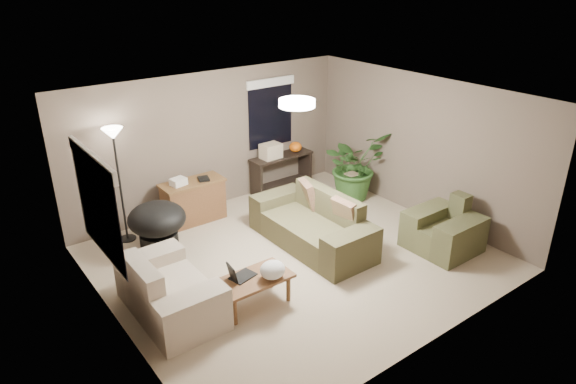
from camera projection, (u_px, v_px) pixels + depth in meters
room_shell at (296, 184)px, 7.43m from camera, size 5.50×5.50×5.50m
main_sofa at (313, 227)px, 8.24m from camera, size 0.95×2.20×0.85m
throw_pillows at (326, 203)px, 8.24m from camera, size 0.37×1.38×0.47m
loveseat at (168, 293)px, 6.58m from camera, size 0.90×1.60×0.85m
armchair at (444, 231)px, 8.11m from camera, size 0.95×1.00×0.85m
coffee_table at (254, 282)px, 6.71m from camera, size 1.00×0.55×0.42m
laptop at (238, 275)px, 6.64m from camera, size 0.39×0.30×0.24m
plastic_bag at (273, 270)px, 6.64m from camera, size 0.38×0.35×0.24m
desk at (194, 201)px, 8.96m from camera, size 1.10×0.50×0.75m
desk_papers at (184, 181)px, 8.69m from camera, size 0.71×0.30×0.12m
console_table at (281, 170)px, 10.16m from camera, size 1.30×0.40×0.75m
pumpkin at (295, 147)px, 10.18m from camera, size 0.27×0.27×0.20m
cardboard_box at (271, 151)px, 9.84m from camera, size 0.39×0.30×0.28m
papasan_chair at (157, 223)px, 8.00m from camera, size 1.12×1.12×0.80m
floor_lamp at (115, 147)px, 7.85m from camera, size 0.32×0.32×1.91m
ceiling_fixture at (297, 103)px, 6.95m from camera, size 0.50×0.50×0.10m
houseplant at (354, 172)px, 9.83m from camera, size 1.20×1.33×1.04m
cat_scratching_post at (351, 187)px, 9.94m from camera, size 0.32×0.32×0.50m
window_left at (95, 189)px, 5.94m from camera, size 0.05×1.56×1.33m
window_back at (271, 101)px, 9.74m from camera, size 1.06×0.05×1.33m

